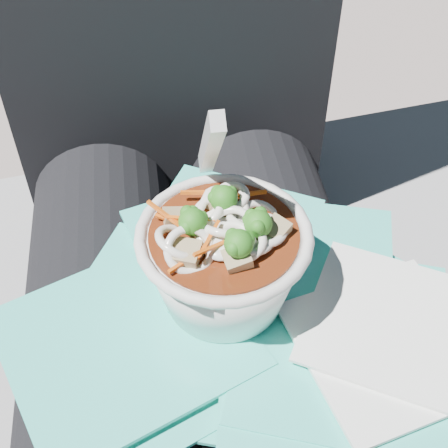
{
  "coord_description": "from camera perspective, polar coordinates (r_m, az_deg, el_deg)",
  "views": [
    {
      "loc": [
        -0.02,
        -0.32,
        1.04
      ],
      "look_at": [
        0.02,
        -0.01,
        0.72
      ],
      "focal_mm": 50.0,
      "sensor_mm": 36.0,
      "label": 1
    }
  ],
  "objects": [
    {
      "name": "person_body",
      "position": [
        0.63,
        -3.12,
        -3.63
      ],
      "size": [
        0.34,
        0.94,
        1.01
      ],
      "color": "black",
      "rests_on": "ground"
    },
    {
      "name": "napkins",
      "position": [
        0.5,
        14.9,
        -9.79
      ],
      "size": [
        0.17,
        0.18,
        0.01
      ],
      "color": "white",
      "rests_on": "plastic_bag"
    },
    {
      "name": "plastic_bag",
      "position": [
        0.52,
        1.98,
        -7.33
      ],
      "size": [
        0.39,
        0.34,
        0.02
      ],
      "color": "#31CFBC",
      "rests_on": "lap"
    },
    {
      "name": "lap",
      "position": [
        0.6,
        -2.08,
        -11.79
      ],
      "size": [
        0.33,
        0.48,
        0.16
      ],
      "color": "black",
      "rests_on": "stone_ledge"
    },
    {
      "name": "udon_bowl",
      "position": [
        0.48,
        0.01,
        -2.86
      ],
      "size": [
        0.14,
        0.15,
        0.18
      ],
      "color": "white",
      "rests_on": "plastic_bag"
    },
    {
      "name": "stone_ledge",
      "position": [
        0.94,
        -2.68,
        -14.11
      ],
      "size": [
        1.06,
        0.63,
        0.46
      ],
      "primitive_type": "cube",
      "rotation": [
        0.0,
        0.0,
        0.13
      ],
      "color": "gray",
      "rests_on": "ground"
    }
  ]
}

